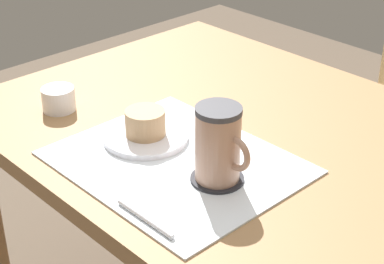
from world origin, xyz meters
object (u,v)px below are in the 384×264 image
pastry_plate (146,137)px  pastry (145,122)px  coffee_mug (219,144)px  sugar_bowl (58,99)px  dining_table (241,166)px

pastry_plate → pastry: pastry is taller
coffee_mug → sugar_bowl: coffee_mug is taller
dining_table → pastry: bearing=-120.9°
pastry → dining_table: bearing=59.1°
pastry_plate → coffee_mug: 0.21m
sugar_bowl → pastry: bearing=11.3°
dining_table → sugar_bowl: size_ratio=15.48×
coffee_mug → sugar_bowl: bearing=-174.1°
pastry → coffee_mug: bearing=-0.5°
pastry_plate → coffee_mug: size_ratio=1.22×
dining_table → coffee_mug: (0.10, -0.17, 0.16)m
pastry → sugar_bowl: size_ratio=1.11×
dining_table → coffee_mug: size_ratio=7.98×
dining_table → pastry_plate: bearing=-120.9°
pastry_plate → coffee_mug: (0.20, -0.00, 0.07)m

